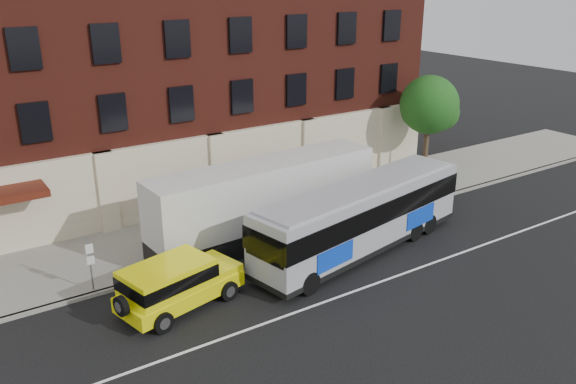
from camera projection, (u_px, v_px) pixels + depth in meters
ground at (355, 299)px, 23.57m from camera, size 120.00×120.00×0.00m
sidewalk at (243, 223)px, 30.58m from camera, size 60.00×6.00×0.15m
kerb at (274, 244)px, 28.24m from camera, size 60.00×0.25×0.15m
lane_line at (347, 294)px, 23.96m from camera, size 60.00×0.12×0.01m
building at (172, 57)px, 34.15m from camera, size 30.00×12.10×15.00m
sign_pole at (90, 262)px, 23.48m from camera, size 0.30×0.20×2.50m
street_tree at (430, 107)px, 36.45m from camera, size 3.60×3.60×6.20m
city_bus at (361, 215)px, 27.07m from camera, size 12.22×4.74×3.27m
yellow_suv at (175, 282)px, 22.59m from camera, size 5.28×3.08×1.96m
shipping_container at (265, 202)px, 28.24m from camera, size 11.73×3.05×3.87m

